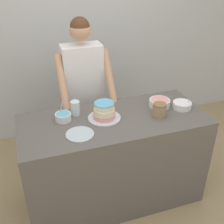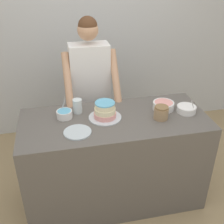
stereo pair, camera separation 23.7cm
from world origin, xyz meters
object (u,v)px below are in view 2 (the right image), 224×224
object	(u,v)px
person_baker	(90,83)
stoneware_jar	(161,113)
frosting_bowl_blue	(64,114)
frosting_bowl_white	(186,109)
cake	(105,111)
frosting_bowl_pink	(163,105)
ceramic_plate	(78,132)
drinking_glass	(77,106)

from	to	relation	value
person_baker	stoneware_jar	bearing A→B (deg)	-53.19
person_baker	frosting_bowl_blue	bearing A→B (deg)	-120.83
frosting_bowl_white	cake	bearing A→B (deg)	175.86
frosting_bowl_white	frosting_bowl_blue	size ratio (longest dim) A/B	1.08
person_baker	frosting_bowl_white	size ratio (longest dim) A/B	9.68
frosting_bowl_pink	stoneware_jar	distance (m)	0.18
frosting_bowl_white	ceramic_plate	bearing A→B (deg)	-172.47
frosting_bowl_pink	frosting_bowl_blue	bearing A→B (deg)	177.85
frosting_bowl_blue	stoneware_jar	distance (m)	0.85
drinking_glass	cake	bearing A→B (deg)	-33.17
person_baker	cake	world-z (taller)	person_baker
frosting_bowl_pink	frosting_bowl_white	distance (m)	0.21
frosting_bowl_pink	frosting_bowl_white	bearing A→B (deg)	-28.12
frosting_bowl_white	drinking_glass	world-z (taller)	frosting_bowl_white
person_baker	frosting_bowl_pink	world-z (taller)	person_baker
cake	drinking_glass	size ratio (longest dim) A/B	2.22
person_baker	frosting_bowl_pink	bearing A→B (deg)	-41.76
frosting_bowl_pink	ceramic_plate	distance (m)	0.85
drinking_glass	ceramic_plate	world-z (taller)	drinking_glass
stoneware_jar	person_baker	bearing A→B (deg)	126.81
person_baker	frosting_bowl_white	xyz separation A→B (m)	(0.79, -0.64, -0.06)
frosting_bowl_pink	stoneware_jar	world-z (taller)	stoneware_jar
frosting_bowl_blue	frosting_bowl_pink	bearing A→B (deg)	-2.15
cake	ceramic_plate	world-z (taller)	cake
frosting_bowl_white	person_baker	bearing A→B (deg)	141.02
frosting_bowl_pink	drinking_glass	size ratio (longest dim) A/B	1.50
frosting_bowl_pink	frosting_bowl_blue	xyz separation A→B (m)	(-0.91, 0.03, -0.00)
drinking_glass	ceramic_plate	xyz separation A→B (m)	(-0.04, -0.33, -0.06)
frosting_bowl_pink	person_baker	bearing A→B (deg)	138.24
person_baker	stoneware_jar	world-z (taller)	person_baker
person_baker	drinking_glass	world-z (taller)	person_baker
cake	frosting_bowl_pink	world-z (taller)	cake
person_baker	stoneware_jar	xyz separation A→B (m)	(0.52, -0.70, -0.03)
drinking_glass	ceramic_plate	size ratio (longest dim) A/B	0.57
ceramic_plate	stoneware_jar	xyz separation A→B (m)	(0.74, 0.07, 0.05)
cake	drinking_glass	bearing A→B (deg)	146.83
cake	frosting_bowl_blue	size ratio (longest dim) A/B	1.80
frosting_bowl_white	drinking_glass	size ratio (longest dim) A/B	1.34
frosting_bowl_pink	stoneware_jar	xyz separation A→B (m)	(-0.08, -0.16, 0.02)
ceramic_plate	stoneware_jar	world-z (taller)	stoneware_jar
frosting_bowl_white	ceramic_plate	world-z (taller)	frosting_bowl_white
person_baker	frosting_bowl_white	distance (m)	1.02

